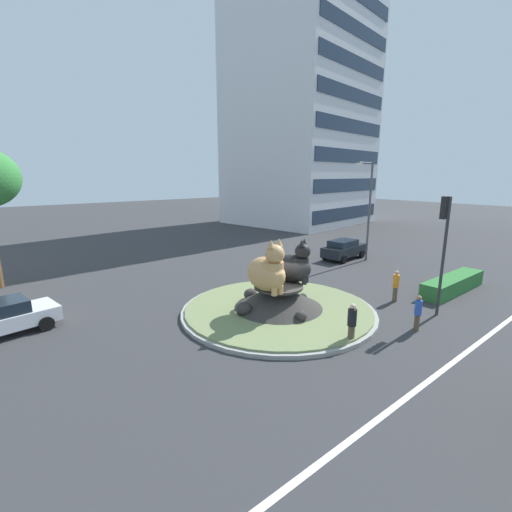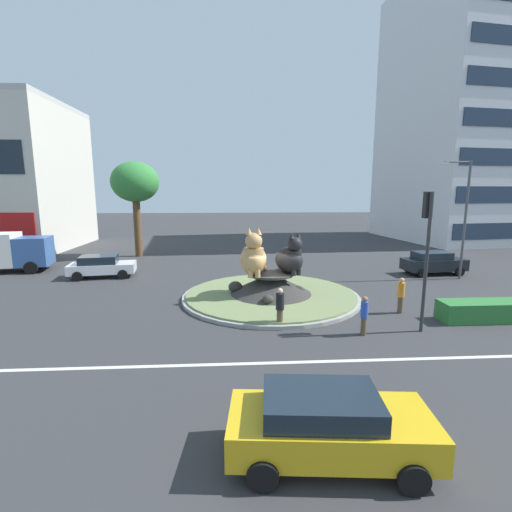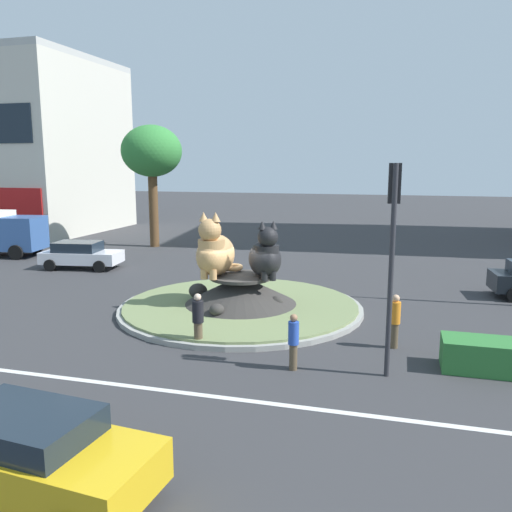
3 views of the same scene
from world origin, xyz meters
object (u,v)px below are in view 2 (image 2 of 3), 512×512
at_px(pedestrian_black_shirt, 280,307).
at_px(sedan_on_far_lane, 328,424).
at_px(cat_statue_calico, 254,257).
at_px(cat_statue_black, 290,258).
at_px(pedestrian_blue_shirt, 364,315).
at_px(hatchback_near_shophouse, 102,266).
at_px(streetlight_arm, 463,212).
at_px(pedestrian_orange_shirt, 401,294).
at_px(broadleaf_tree_behind_island, 135,183).
at_px(parked_car_right, 433,263).
at_px(office_tower, 474,116).
at_px(traffic_light_mast, 427,237).

height_order(pedestrian_black_shirt, sedan_on_far_lane, pedestrian_black_shirt).
bearing_deg(cat_statue_calico, pedestrian_black_shirt, 12.71).
relative_size(cat_statue_calico, pedestrian_black_shirt, 1.48).
xyz_separation_m(cat_statue_black, pedestrian_black_shirt, (-1.08, -4.36, -1.30)).
relative_size(pedestrian_blue_shirt, hatchback_near_shophouse, 0.37).
relative_size(streetlight_arm, pedestrian_orange_shirt, 4.45).
distance_m(pedestrian_blue_shirt, sedan_on_far_lane, 7.52).
relative_size(broadleaf_tree_behind_island, pedestrian_black_shirt, 4.81).
relative_size(streetlight_arm, parked_car_right, 1.76).
distance_m(hatchback_near_shophouse, parked_car_right, 22.94).
height_order(broadleaf_tree_behind_island, hatchback_near_shophouse, broadleaf_tree_behind_island).
relative_size(office_tower, streetlight_arm, 3.75).
relative_size(pedestrian_blue_shirt, sedan_on_far_lane, 0.36).
relative_size(cat_statue_black, streetlight_arm, 0.33).
bearing_deg(hatchback_near_shophouse, streetlight_arm, -12.89).
xyz_separation_m(office_tower, pedestrian_blue_shirt, (-22.96, -29.43, -13.54)).
bearing_deg(office_tower, pedestrian_blue_shirt, -135.64).
bearing_deg(hatchback_near_shophouse, traffic_light_mast, -40.87).
bearing_deg(broadleaf_tree_behind_island, pedestrian_blue_shirt, -54.41).
bearing_deg(pedestrian_orange_shirt, pedestrian_blue_shirt, 76.20).
bearing_deg(pedestrian_orange_shirt, parked_car_right, -94.56).
bearing_deg(streetlight_arm, office_tower, -125.62).
bearing_deg(cat_statue_black, pedestrian_blue_shirt, -4.20).
relative_size(traffic_light_mast, streetlight_arm, 0.75).
xyz_separation_m(traffic_light_mast, office_tower, (20.41, 29.06, 10.44)).
bearing_deg(cat_statue_black, traffic_light_mast, 16.88).
distance_m(pedestrian_blue_shirt, pedestrian_black_shirt, 3.46).
xyz_separation_m(streetlight_arm, pedestrian_orange_shirt, (-6.90, -6.56, -3.51)).
bearing_deg(pedestrian_blue_shirt, pedestrian_black_shirt, -144.39).
relative_size(pedestrian_black_shirt, sedan_on_far_lane, 0.38).
height_order(cat_statue_black, parked_car_right, cat_statue_black).
bearing_deg(pedestrian_orange_shirt, streetlight_arm, -103.93).
relative_size(traffic_light_mast, office_tower, 0.20).
distance_m(office_tower, pedestrian_blue_shirt, 39.70).
xyz_separation_m(pedestrian_blue_shirt, pedestrian_orange_shirt, (2.71, 2.59, 0.05)).
bearing_deg(streetlight_arm, hatchback_near_shophouse, -6.87).
height_order(cat_statue_black, pedestrian_orange_shirt, cat_statue_black).
bearing_deg(office_tower, hatchback_near_shophouse, -161.38).
height_order(office_tower, streetlight_arm, office_tower).
relative_size(office_tower, pedestrian_orange_shirt, 16.68).
bearing_deg(cat_statue_calico, pedestrian_orange_shirt, 69.67).
height_order(cat_statue_calico, broadleaf_tree_behind_island, broadleaf_tree_behind_island).
bearing_deg(pedestrian_blue_shirt, broadleaf_tree_behind_island, 179.29).
xyz_separation_m(office_tower, parked_car_right, (-14.22, -18.86, -13.58)).
distance_m(traffic_light_mast, office_tower, 37.02).
relative_size(sedan_on_far_lane, parked_car_right, 1.04).
height_order(pedestrian_blue_shirt, pedestrian_black_shirt, pedestrian_black_shirt).
bearing_deg(office_tower, broadleaf_tree_behind_island, -172.13).
relative_size(cat_statue_black, parked_car_right, 0.59).
distance_m(traffic_light_mast, hatchback_near_shophouse, 20.12).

